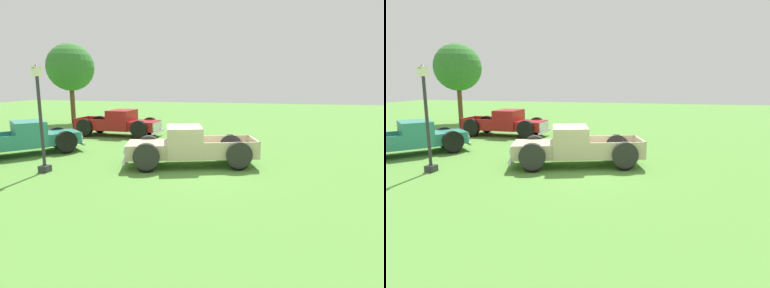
% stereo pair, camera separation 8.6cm
% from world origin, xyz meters
% --- Properties ---
extents(ground_plane, '(80.00, 80.00, 0.00)m').
position_xyz_m(ground_plane, '(0.00, 0.00, 0.00)').
color(ground_plane, '#548C38').
extents(pickup_truck_foreground, '(3.48, 5.66, 1.63)m').
position_xyz_m(pickup_truck_foreground, '(0.21, 0.51, 0.78)').
color(pickup_truck_foreground, '#C6B793').
rests_on(pickup_truck_foreground, ground_plane).
extents(pickup_truck_behind_left, '(2.15, 5.41, 1.65)m').
position_xyz_m(pickup_truck_behind_left, '(6.50, 6.12, 0.79)').
color(pickup_truck_behind_left, maroon).
rests_on(pickup_truck_behind_left, ground_plane).
extents(pickup_truck_behind_right, '(5.10, 4.75, 1.58)m').
position_xyz_m(pickup_truck_behind_right, '(0.64, 8.10, 0.75)').
color(pickup_truck_behind_right, '#2D8475').
rests_on(pickup_truck_behind_right, ground_plane).
extents(lamp_post_far, '(0.36, 0.36, 4.04)m').
position_xyz_m(lamp_post_far, '(-1.98, 5.40, 2.12)').
color(lamp_post_far, '#2D2D33').
rests_on(lamp_post_far, ground_plane).
extents(oak_tree_east, '(3.74, 3.74, 6.39)m').
position_xyz_m(oak_tree_east, '(11.45, 12.91, 4.50)').
color(oak_tree_east, brown).
rests_on(oak_tree_east, ground_plane).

